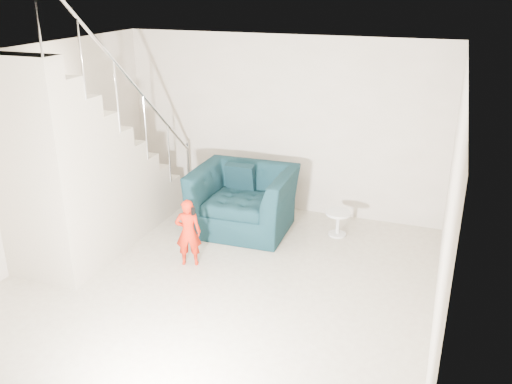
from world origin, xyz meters
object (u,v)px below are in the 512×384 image
armchair (243,200)px  staircase (86,182)px  side_table (338,220)px  toddler (188,232)px

armchair → staircase: size_ratio=0.39×
armchair → side_table: 1.39m
side_table → staircase: 3.50m
toddler → staircase: size_ratio=0.25×
toddler → side_table: size_ratio=2.47×
toddler → staircase: (-1.47, -0.00, 0.50)m
side_table → staircase: size_ratio=0.10×
armchair → side_table: armchair is taller
armchair → side_table: bearing=8.6°
armchair → toddler: 1.27m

